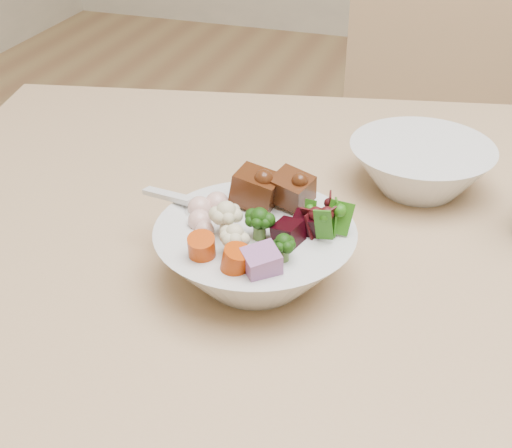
{
  "coord_description": "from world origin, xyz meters",
  "views": [
    {
      "loc": [
        -0.3,
        -0.53,
        1.12
      ],
      "look_at": [
        -0.47,
        -0.0,
        0.77
      ],
      "focal_mm": 50.0,
      "sensor_mm": 36.0,
      "label": 1
    }
  ],
  "objects": [
    {
      "name": "food_bowl",
      "position": [
        -0.47,
        0.0,
        0.74
      ],
      "size": [
        0.19,
        0.19,
        0.1
      ],
      "color": "silver",
      "rests_on": "dining_table"
    },
    {
      "name": "soup_spoon",
      "position": [
        -0.55,
        0.02,
        0.76
      ],
      "size": [
        0.09,
        0.05,
        0.02
      ],
      "rotation": [
        0.0,
        0.0,
        -0.35
      ],
      "color": "silver",
      "rests_on": "food_bowl"
    },
    {
      "name": "side_bowl",
      "position": [
        -0.35,
        0.23,
        0.74
      ],
      "size": [
        0.17,
        0.17,
        0.06
      ],
      "primitive_type": null,
      "color": "silver",
      "rests_on": "dining_table"
    },
    {
      "name": "chair_far",
      "position": [
        -0.36,
        0.74,
        0.44
      ],
      "size": [
        0.42,
        0.42,
        0.79
      ],
      "rotation": [
        0.0,
        0.0,
        0.18
      ],
      "color": "tan",
      "rests_on": "ground"
    }
  ]
}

